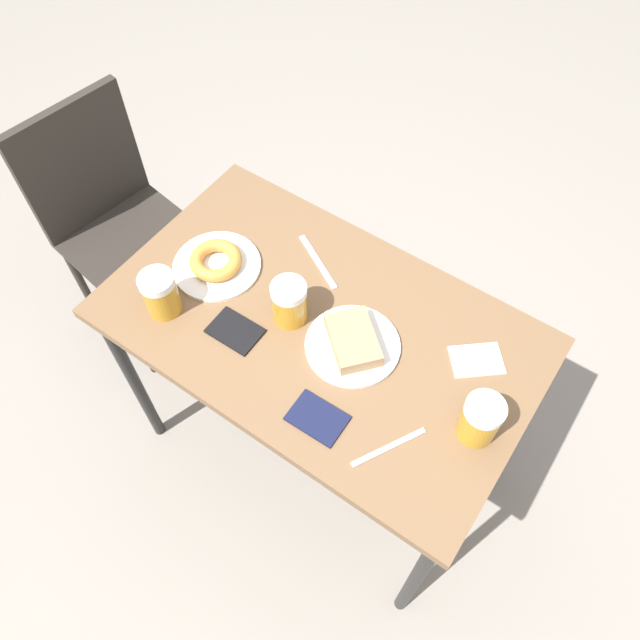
{
  "coord_description": "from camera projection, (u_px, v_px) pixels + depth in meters",
  "views": [
    {
      "loc": [
        -0.68,
        -0.48,
        2.05
      ],
      "look_at": [
        0.0,
        0.0,
        0.79
      ],
      "focal_mm": 35.0,
      "sensor_mm": 36.0,
      "label": 1
    }
  ],
  "objects": [
    {
      "name": "beer_mug_right",
      "position": [
        160.0,
        293.0,
        1.51
      ],
      "size": [
        0.09,
        0.09,
        0.12
      ],
      "color": "#C68C23",
      "rests_on": "table"
    },
    {
      "name": "beer_mug_left",
      "position": [
        480.0,
        419.0,
        1.33
      ],
      "size": [
        0.09,
        0.09,
        0.12
      ],
      "color": "#C68C23",
      "rests_on": "table"
    },
    {
      "name": "chair",
      "position": [
        109.0,
        208.0,
        2.07
      ],
      "size": [
        0.45,
        0.45,
        0.89
      ],
      "rotation": [
        0.0,
        0.0,
        -0.15
      ],
      "color": "#2D2823",
      "rests_on": "ground_plane"
    },
    {
      "name": "plate_with_cake",
      "position": [
        353.0,
        343.0,
        1.48
      ],
      "size": [
        0.23,
        0.23,
        0.05
      ],
      "color": "white",
      "rests_on": "table"
    },
    {
      "name": "beer_mug_center",
      "position": [
        289.0,
        302.0,
        1.5
      ],
      "size": [
        0.09,
        0.09,
        0.12
      ],
      "color": "#C68C23",
      "rests_on": "table"
    },
    {
      "name": "knife",
      "position": [
        318.0,
        262.0,
        1.64
      ],
      "size": [
        0.11,
        0.18,
        0.0
      ],
      "rotation": [
        0.0,
        0.0,
        2.64
      ],
      "color": "silver",
      "rests_on": "table"
    },
    {
      "name": "passport_far_edge",
      "position": [
        317.0,
        418.0,
        1.39
      ],
      "size": [
        0.09,
        0.13,
        0.01
      ],
      "rotation": [
        0.0,
        0.0,
        0.02
      ],
      "color": "#141938",
      "rests_on": "table"
    },
    {
      "name": "plate_with_donut",
      "position": [
        216.0,
        263.0,
        1.62
      ],
      "size": [
        0.23,
        0.23,
        0.04
      ],
      "color": "white",
      "rests_on": "table"
    },
    {
      "name": "fork",
      "position": [
        389.0,
        447.0,
        1.36
      ],
      "size": [
        0.17,
        0.1,
        0.0
      ],
      "rotation": [
        0.0,
        0.0,
        4.21
      ],
      "color": "silver",
      "rests_on": "table"
    },
    {
      "name": "passport_near_edge",
      "position": [
        235.0,
        331.0,
        1.52
      ],
      "size": [
        0.09,
        0.13,
        0.01
      ],
      "rotation": [
        0.0,
        0.0,
        0.02
      ],
      "color": "black",
      "rests_on": "table"
    },
    {
      "name": "ground_plane",
      "position": [
        320.0,
        444.0,
        2.17
      ],
      "size": [
        8.0,
        8.0,
        0.0
      ],
      "primitive_type": "plane",
      "color": "gray"
    },
    {
      "name": "table",
      "position": [
        320.0,
        340.0,
        1.6
      ],
      "size": [
        0.64,
        1.07,
        0.77
      ],
      "color": "brown",
      "rests_on": "ground_plane"
    },
    {
      "name": "napkin_folded",
      "position": [
        477.0,
        360.0,
        1.47
      ],
      "size": [
        0.14,
        0.15,
        0.0
      ],
      "rotation": [
        0.0,
        0.0,
        5.42
      ],
      "color": "white",
      "rests_on": "table"
    }
  ]
}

